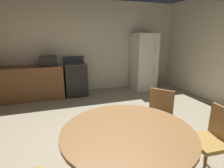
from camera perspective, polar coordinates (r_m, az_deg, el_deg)
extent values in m
plane|color=gray|center=(2.99, 3.74, -18.88)|extent=(14.00, 14.00, 0.00)
cube|color=beige|center=(5.53, -8.56, 11.74)|extent=(6.16, 0.12, 2.70)
cube|color=brown|center=(5.25, -26.60, 0.13)|extent=(2.04, 0.60, 0.90)
cube|color=black|center=(5.22, -11.62, 1.38)|extent=(0.60, 0.60, 0.90)
cube|color=#38383D|center=(5.13, -11.89, 6.37)|extent=(0.60, 0.60, 0.02)
cube|color=#38383D|center=(5.39, -12.31, 7.84)|extent=(0.60, 0.04, 0.18)
cube|color=silver|center=(5.74, 10.19, 7.07)|extent=(0.68, 0.66, 1.76)
cylinder|color=#B2B2B7|center=(5.49, 13.77, 10.72)|extent=(0.02, 0.02, 0.22)
cylinder|color=#B2B2B7|center=(5.58, 13.35, 4.06)|extent=(0.02, 0.02, 0.30)
cube|color=black|center=(5.09, -19.83, 7.09)|extent=(0.44, 0.32, 0.26)
cylinder|color=olive|center=(2.08, 4.82, -24.14)|extent=(0.14, 0.14, 0.72)
cylinder|color=olive|center=(1.86, 5.09, -15.06)|extent=(1.35, 1.35, 0.04)
cylinder|color=olive|center=(2.63, 22.39, -19.73)|extent=(0.03, 0.03, 0.43)
cylinder|color=olive|center=(2.83, 28.20, -17.83)|extent=(0.03, 0.03, 0.43)
cube|color=#A37F3D|center=(2.50, 28.59, -16.10)|extent=(0.43, 0.43, 0.05)
cube|color=olive|center=(2.53, 32.25, -10.94)|extent=(0.06, 0.38, 0.42)
cylinder|color=olive|center=(2.78, 16.39, -17.17)|extent=(0.03, 0.03, 0.43)
cylinder|color=olive|center=(2.86, 9.58, -15.68)|extent=(0.03, 0.03, 0.43)
cylinder|color=olive|center=(3.07, 18.13, -14.03)|extent=(0.03, 0.03, 0.43)
cylinder|color=olive|center=(3.14, 11.96, -12.81)|extent=(0.03, 0.03, 0.43)
cube|color=#A37F3D|center=(2.85, 14.33, -10.76)|extent=(0.56, 0.56, 0.05)
cube|color=olive|center=(2.92, 15.66, -5.66)|extent=(0.27, 0.31, 0.42)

